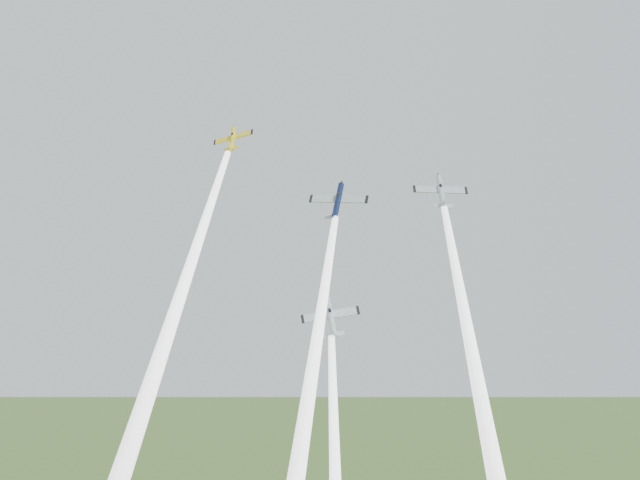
{
  "coord_description": "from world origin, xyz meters",
  "views": [
    {
      "loc": [
        8.49,
        -114.15,
        79.38
      ],
      "look_at": [
        0.0,
        -6.0,
        92.0
      ],
      "focal_mm": 45.0,
      "sensor_mm": 36.0,
      "label": 1
    }
  ],
  "objects": [
    {
      "name": "plane_silver_right",
      "position": [
        16.88,
        -0.77,
        99.39
      ],
      "size": [
        8.45,
        6.52,
        7.27
      ],
      "primitive_type": null,
      "rotation": [
        0.97,
        0.02,
        0.15
      ],
      "color": "silver"
    },
    {
      "name": "plane_silver_low",
      "position": [
        1.41,
        -5.02,
        81.52
      ],
      "size": [
        9.41,
        6.23,
        8.49
      ],
      "primitive_type": null,
      "rotation": [
        0.97,
        -0.16,
        0.1
      ],
      "color": "silver"
    },
    {
      "name": "plane_navy",
      "position": [
        2.26,
        -2.57,
        97.91
      ],
      "size": [
        9.51,
        6.93,
        8.1
      ],
      "primitive_type": null,
      "rotation": [
        0.97,
        0.05,
        -0.14
      ],
      "color": "#0D1739"
    },
    {
      "name": "smoke_trail_yellow",
      "position": [
        -17.98,
        -14.18,
        81.46
      ],
      "size": [
        9.73,
        36.01,
        51.25
      ],
      "primitive_type": null,
      "rotation": [
        -0.6,
        0.0,
        -0.2
      ],
      "color": "white"
    },
    {
      "name": "smoke_trail_navy",
      "position": [
        -0.38,
        -21.01,
        70.71
      ],
      "size": [
        7.61,
        35.77,
        50.58
      ],
      "primitive_type": null,
      "rotation": [
        -0.6,
        0.0,
        -0.14
      ],
      "color": "white"
    },
    {
      "name": "smoke_trail_silver_right",
      "position": [
        19.64,
        -19.47,
        71.79
      ],
      "size": [
        7.86,
        36.3,
        51.38
      ],
      "primitive_type": null,
      "rotation": [
        -0.6,
        0.0,
        0.15
      ],
      "color": "white"
    },
    {
      "name": "plane_yellow",
      "position": [
        -14.23,
        4.3,
        109.0
      ],
      "size": [
        6.84,
        5.86,
        7.08
      ],
      "primitive_type": null,
      "rotation": [
        0.97,
        -0.2,
        -0.2
      ],
      "color": "yellow"
    }
  ]
}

